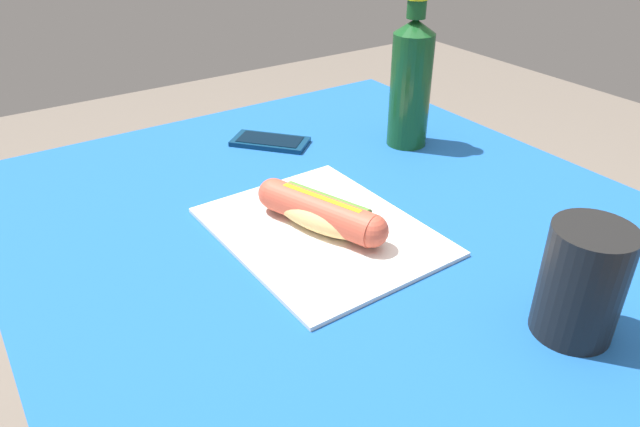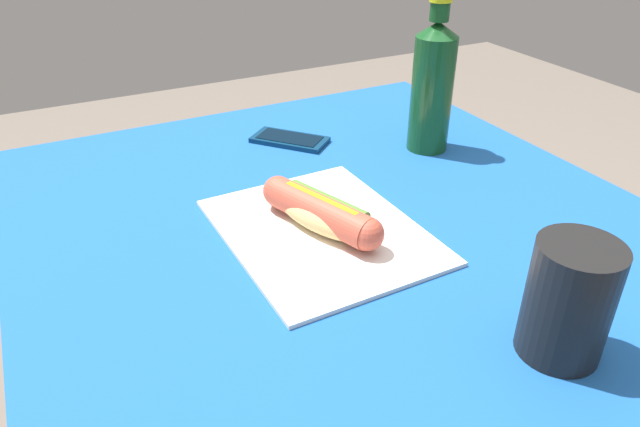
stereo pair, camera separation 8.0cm
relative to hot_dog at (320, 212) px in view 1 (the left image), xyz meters
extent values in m
cylinder|color=brown|center=(-0.39, -0.30, -0.43)|extent=(0.07, 0.07, 0.73)
cylinder|color=brown|center=(-0.39, 0.37, -0.43)|extent=(0.07, 0.07, 0.73)
cube|color=brown|center=(0.00, 0.04, -0.05)|extent=(0.95, 0.83, 0.03)
cube|color=#19519E|center=(0.00, 0.04, -0.03)|extent=(1.01, 0.89, 0.00)
cube|color=silver|center=(0.00, 0.00, -0.03)|extent=(0.32, 0.26, 0.01)
ellipsoid|color=#E5BC75|center=(0.00, 0.00, 0.00)|extent=(0.17, 0.10, 0.04)
cylinder|color=#BC4C38|center=(0.00, 0.00, 0.00)|extent=(0.17, 0.10, 0.05)
sphere|color=#BC4C38|center=(0.08, 0.03, 0.00)|extent=(0.04, 0.04, 0.04)
sphere|color=#BC4C38|center=(-0.08, -0.03, 0.00)|extent=(0.04, 0.04, 0.04)
cube|color=yellow|center=(0.00, 0.00, 0.02)|extent=(0.12, 0.05, 0.00)
cylinder|color=#4C7A2D|center=(-0.01, 0.01, 0.01)|extent=(0.13, 0.06, 0.02)
cube|color=#0A2D4C|center=(-0.30, 0.09, -0.03)|extent=(0.15, 0.14, 0.01)
cube|color=black|center=(-0.30, 0.09, -0.02)|extent=(0.12, 0.11, 0.00)
cylinder|color=#14471E|center=(-0.17, 0.30, 0.07)|extent=(0.07, 0.07, 0.20)
cone|color=#14471E|center=(-0.17, 0.30, 0.18)|extent=(0.07, 0.07, 0.02)
cylinder|color=#14471E|center=(-0.17, 0.30, 0.21)|extent=(0.03, 0.03, 0.03)
cylinder|color=black|center=(0.32, 0.12, 0.03)|extent=(0.09, 0.09, 0.13)
camera|label=1|loc=(0.58, -0.39, 0.41)|focal=33.00mm
camera|label=2|loc=(0.62, -0.32, 0.41)|focal=33.00mm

